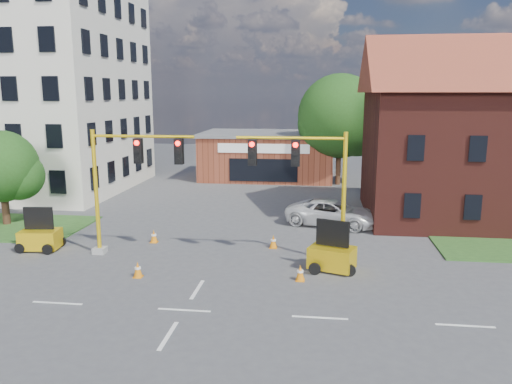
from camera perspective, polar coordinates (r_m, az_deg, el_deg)
ground at (r=19.19m, az=-8.20°, el=-13.22°), size 120.00×120.00×0.00m
lane_markings at (r=16.63m, az=-11.07°, el=-17.37°), size 60.00×36.00×0.01m
office_block at (r=46.06m, az=-26.08°, el=13.12°), size 18.40×15.40×20.60m
brick_shop at (r=47.39m, az=1.38°, el=4.27°), size 12.40×8.40×4.30m
tree_large at (r=43.98m, az=10.04°, el=8.21°), size 7.58×7.22×9.58m
tree_nw_front at (r=33.41m, az=-26.69°, el=2.38°), size 4.51×4.30×5.77m
signal_mast_west at (r=24.91m, az=-14.48°, el=1.66°), size 5.30×0.60×6.20m
signal_mast_east at (r=23.15m, az=5.99°, el=1.25°), size 5.30×0.60×6.20m
trailer_west at (r=27.88m, az=-23.44°, el=-4.76°), size 2.02×1.46×2.15m
trailer_east at (r=23.00m, az=8.68°, el=-7.17°), size 2.28×1.89×2.23m
cone_a at (r=22.61m, az=-13.36°, el=-8.64°), size 0.40×0.40×0.70m
cone_b at (r=27.48m, az=-11.59°, el=-4.99°), size 0.40×0.40×0.70m
cone_c at (r=21.72m, az=5.08°, el=-9.21°), size 0.40×0.40×0.70m
cone_d at (r=26.00m, az=2.00°, el=-5.70°), size 0.40×0.40×0.70m
pickup_white at (r=30.57m, az=8.75°, el=-2.39°), size 6.07×3.97×1.55m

